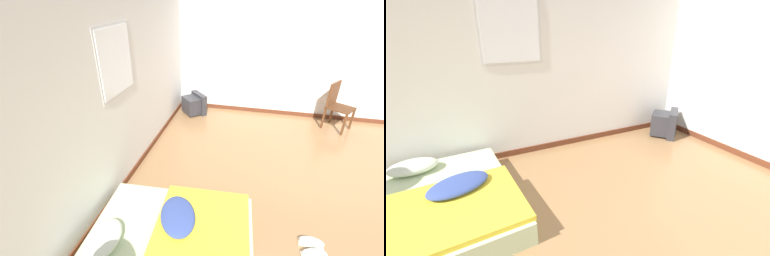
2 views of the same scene
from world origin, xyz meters
The scene contains 3 objects.
wall_back centered at (0.00, 2.93, 1.29)m, with size 8.40×0.08×2.60m.
mattress_bed centered at (-0.94, 1.90, 0.14)m, with size 1.46×1.80×0.37m.
crt_tv centered at (2.59, 2.48, 0.22)m, with size 0.63×0.62×0.45m.
Camera 2 is at (-0.68, -0.60, 1.78)m, focal length 24.00 mm.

